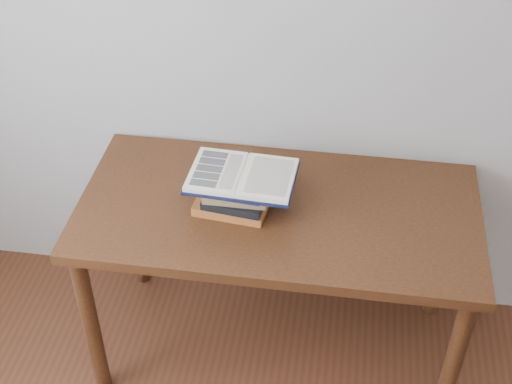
# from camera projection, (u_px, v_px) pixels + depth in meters

# --- Properties ---
(room_shell) EXTENTS (3.54, 3.54, 2.62)m
(room_shell) POSITION_uv_depth(u_px,v_px,m) (99.00, 372.00, 0.90)
(room_shell) COLOR #ACA9A2
(room_shell) RESTS_ON ground
(desk) EXTENTS (1.41, 0.70, 0.75)m
(desk) POSITION_uv_depth(u_px,v_px,m) (278.00, 228.00, 2.55)
(desk) COLOR #492912
(desk) RESTS_ON ground
(book_stack) EXTENTS (0.26, 0.20, 0.12)m
(book_stack) POSITION_uv_depth(u_px,v_px,m) (235.00, 195.00, 2.45)
(book_stack) COLOR #995522
(book_stack) RESTS_ON desk
(open_book) EXTENTS (0.37, 0.27, 0.03)m
(open_book) POSITION_uv_depth(u_px,v_px,m) (242.00, 176.00, 2.41)
(open_book) COLOR black
(open_book) RESTS_ON book_stack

